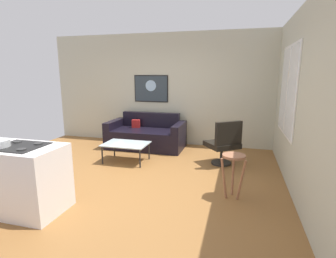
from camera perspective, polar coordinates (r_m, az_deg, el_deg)
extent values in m
cube|color=brown|center=(4.87, -7.54, -10.19)|extent=(6.40, 6.40, 0.04)
cube|color=#BAB8A2|center=(6.82, 0.11, 8.51)|extent=(6.40, 0.05, 2.80)
cube|color=#B9B9A2|center=(4.54, 26.00, 5.62)|extent=(0.05, 6.40, 2.80)
cube|color=black|center=(6.53, -4.77, -2.09)|extent=(1.50, 0.95, 0.46)
cube|color=black|center=(6.81, -3.69, 2.06)|extent=(1.50, 0.16, 0.37)
cube|color=black|center=(6.84, -11.39, -0.82)|extent=(0.18, 0.95, 0.65)
cube|color=black|center=(6.28, 2.42, -1.74)|extent=(0.18, 0.95, 0.65)
cube|color=#A71E1C|center=(6.74, -6.95, 1.15)|extent=(0.22, 0.14, 0.20)
cube|color=silver|center=(5.51, -9.08, -3.20)|extent=(0.91, 0.63, 0.02)
cylinder|color=#232326|center=(5.52, -14.03, -5.50)|extent=(0.03, 0.03, 0.37)
cylinder|color=#232326|center=(5.18, -6.08, -6.35)|extent=(0.03, 0.03, 0.37)
cylinder|color=#232326|center=(5.97, -11.55, -4.07)|extent=(0.03, 0.03, 0.37)
cylinder|color=#232326|center=(5.66, -4.12, -4.75)|extent=(0.03, 0.03, 0.37)
cylinder|color=black|center=(5.53, 11.40, -7.16)|extent=(0.40, 0.40, 0.04)
cylinder|color=black|center=(5.46, 11.49, -5.11)|extent=(0.06, 0.06, 0.37)
cube|color=black|center=(5.41, 11.57, -3.31)|extent=(0.79, 0.78, 0.10)
cube|color=black|center=(5.18, 12.99, -0.90)|extent=(0.50, 0.41, 0.46)
cylinder|color=#956044|center=(3.92, 14.06, -5.66)|extent=(0.33, 0.33, 0.03)
cylinder|color=#956044|center=(4.16, 13.88, -9.43)|extent=(0.04, 0.13, 0.62)
cylinder|color=#956044|center=(3.97, 11.99, -10.41)|extent=(0.13, 0.10, 0.62)
cylinder|color=#956044|center=(3.97, 15.58, -10.62)|extent=(0.13, 0.10, 0.62)
cube|color=white|center=(4.22, -31.74, -8.77)|extent=(1.64, 0.69, 0.89)
cube|color=black|center=(3.88, -29.47, -3.25)|extent=(0.60, 0.52, 0.01)
cylinder|color=#2D2D2D|center=(3.67, -29.12, -3.84)|extent=(0.11, 0.11, 0.01)
cylinder|color=#2D2D2D|center=(4.09, -29.83, -2.40)|extent=(0.11, 0.11, 0.01)
cylinder|color=#2D2D2D|center=(3.86, -26.25, -2.82)|extent=(0.11, 0.11, 0.01)
cube|color=black|center=(6.92, -3.68, 8.70)|extent=(0.91, 0.01, 0.69)
cube|color=#2F3A42|center=(6.91, -3.70, 8.69)|extent=(0.86, 0.02, 0.64)
cylinder|color=#97BAD6|center=(6.90, -3.74, 9.33)|extent=(0.28, 0.01, 0.28)
cube|color=silver|center=(5.12, 24.54, 7.56)|extent=(0.02, 1.58, 1.57)
cube|color=white|center=(5.12, 24.43, 7.57)|extent=(0.01, 1.50, 1.49)
cube|color=silver|center=(5.12, 24.38, 7.58)|extent=(0.01, 0.04, 1.49)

